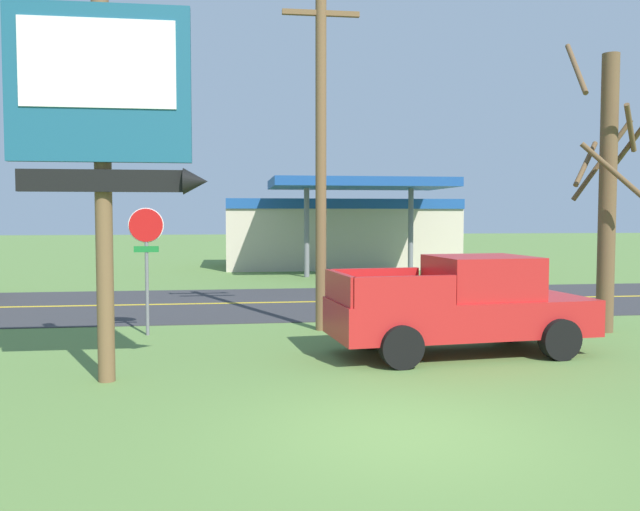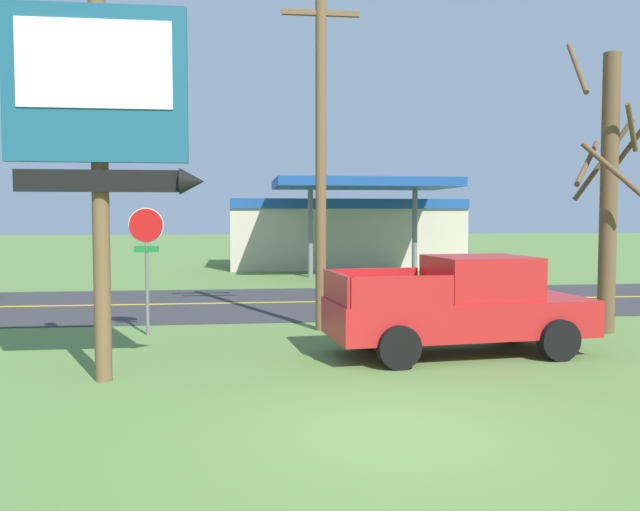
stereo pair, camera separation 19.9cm
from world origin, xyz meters
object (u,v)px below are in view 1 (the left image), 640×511
stop_sign (146,248)px  bare_tree (607,187)px  motel_sign (104,119)px  utility_pole (321,133)px  gas_station (339,231)px  pickup_red_parked_on_lawn (463,306)px

stop_sign → bare_tree: bare_tree is taller
motel_sign → utility_pole: 6.27m
utility_pole → gas_station: (3.69, 19.62, -2.79)m
utility_pole → gas_station: utility_pole is taller
stop_sign → gas_station: bearing=68.6°
gas_station → pickup_red_parked_on_lawn: 22.83m
utility_pole → pickup_red_parked_on_lawn: (2.45, -3.16, -3.77)m
stop_sign → bare_tree: (10.73, -0.98, 1.41)m
motel_sign → gas_station: motel_sign is taller
bare_tree → gas_station: (-2.97, 20.78, -1.49)m
gas_station → pickup_red_parked_on_lawn: size_ratio=2.23×
stop_sign → motel_sign: bearing=-91.4°
pickup_red_parked_on_lawn → stop_sign: bearing=155.5°
motel_sign → pickup_red_parked_on_lawn: (6.64, 1.50, -3.37)m
bare_tree → gas_station: bare_tree is taller
stop_sign → utility_pole: (4.08, 0.18, 2.71)m
utility_pole → motel_sign: bearing=-131.9°
stop_sign → pickup_red_parked_on_lawn: bearing=-24.5°
motel_sign → gas_station: 25.63m
stop_sign → pickup_red_parked_on_lawn: size_ratio=0.55×
motel_sign → bare_tree: bearing=17.9°
pickup_red_parked_on_lawn → utility_pole: bearing=127.8°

